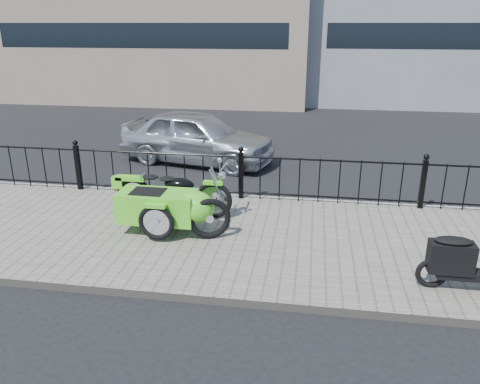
% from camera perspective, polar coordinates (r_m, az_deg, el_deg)
% --- Properties ---
extents(ground, '(120.00, 120.00, 0.00)m').
position_cam_1_polar(ground, '(8.42, -1.25, -4.55)').
color(ground, black).
rests_on(ground, ground).
extents(sidewalk, '(30.00, 3.80, 0.12)m').
position_cam_1_polar(sidewalk, '(7.95, -1.89, -5.63)').
color(sidewalk, '#6E685D').
rests_on(sidewalk, ground).
extents(curb, '(30.00, 0.10, 0.12)m').
position_cam_1_polar(curb, '(9.71, 0.25, -0.76)').
color(curb, gray).
rests_on(curb, ground).
extents(iron_fence, '(14.11, 0.11, 1.08)m').
position_cam_1_polar(iron_fence, '(9.41, 0.12, 1.95)').
color(iron_fence, black).
rests_on(iron_fence, sidewalk).
extents(motorcycle_sidecar, '(2.28, 1.48, 0.98)m').
position_cam_1_polar(motorcycle_sidecar, '(8.04, -8.51, -1.40)').
color(motorcycle_sidecar, black).
rests_on(motorcycle_sidecar, sidewalk).
extents(scooter, '(1.57, 0.46, 1.06)m').
position_cam_1_polar(scooter, '(6.89, 26.30, -7.70)').
color(scooter, black).
rests_on(scooter, sidewalk).
extents(spare_tire, '(0.69, 0.35, 0.70)m').
position_cam_1_polar(spare_tire, '(7.67, -3.72, -3.27)').
color(spare_tire, black).
rests_on(spare_tire, sidewalk).
extents(sedan_car, '(4.31, 2.49, 1.38)m').
position_cam_1_polar(sedan_car, '(12.32, -5.23, 6.69)').
color(sedan_car, silver).
rests_on(sedan_car, ground).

